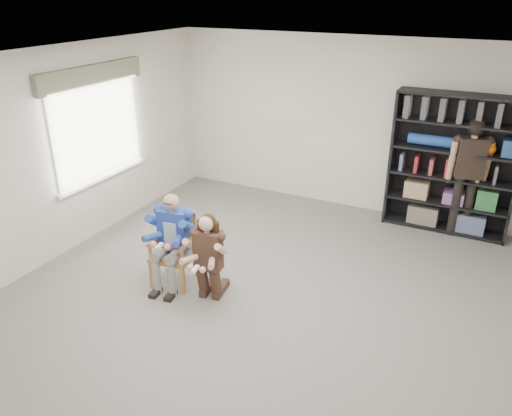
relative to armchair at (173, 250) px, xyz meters
The scene contains 8 objects.
room_shell 1.47m from the armchair, ahead, with size 6.00×7.00×2.80m, color silver, non-canonical shape.
floor 1.23m from the armchair, ahead, with size 6.00×7.00×0.01m, color slate.
window_left 2.32m from the armchair, 154.98° to the left, with size 0.16×2.00×1.75m, color white, non-canonical shape.
armchair is the anchor object (origin of this frame).
seated_man 0.14m from the armchair, 90.00° to the left, with size 0.52×0.73×1.22m, color navy, non-canonical shape.
kneeling_woman 0.60m from the armchair, 11.69° to the right, with size 0.47×0.75×1.11m, color #3B2620, non-canonical shape.
bookshelf 4.26m from the armchair, 47.88° to the left, with size 1.80×0.38×2.10m, color black, non-canonical shape.
standing_man 4.34m from the armchair, 44.78° to the left, with size 0.55×0.31×1.79m, color black, non-canonical shape.
Camera 1 is at (2.24, -4.25, 3.50)m, focal length 35.00 mm.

